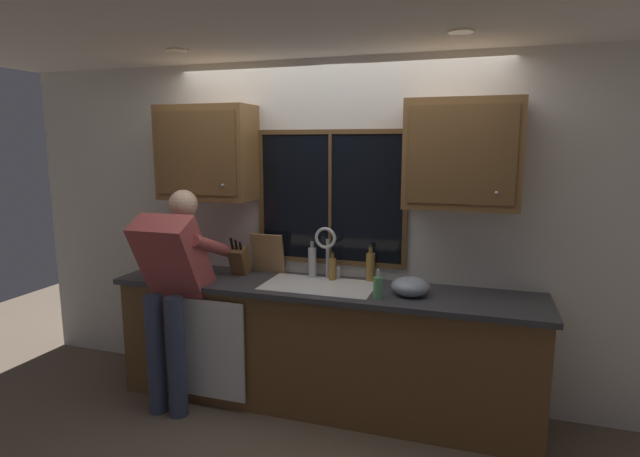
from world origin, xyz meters
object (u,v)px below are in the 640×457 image
object	(u,v)px
cutting_board	(268,253)
knife_block	(240,261)
person_standing	(172,279)
soap_dispenser	(378,287)
bottle_tall_clear	(370,266)
mixing_bowl	(410,286)
bottle_amber_small	(312,262)
bottle_green_glass	(332,268)

from	to	relation	value
cutting_board	knife_block	bearing A→B (deg)	-148.52
person_standing	cutting_board	world-z (taller)	person_standing
soap_dispenser	bottle_tall_clear	bearing A→B (deg)	108.57
bottle_tall_clear	knife_block	bearing A→B (deg)	-172.35
mixing_bowl	soap_dispenser	size ratio (longest dim) A/B	1.30
bottle_amber_small	bottle_green_glass	bearing A→B (deg)	-8.59
person_standing	bottle_tall_clear	bearing A→B (deg)	23.50
soap_dispenser	bottle_amber_small	world-z (taller)	bottle_amber_small
soap_dispenser	bottle_green_glass	world-z (taller)	bottle_green_glass
soap_dispenser	bottle_amber_small	distance (m)	0.69
bottle_tall_clear	bottle_amber_small	size ratio (longest dim) A/B	0.92
bottle_green_glass	bottle_amber_small	xyz separation A→B (m)	(-0.17, 0.03, 0.03)
mixing_bowl	bottle_amber_small	size ratio (longest dim) A/B	0.88
knife_block	cutting_board	size ratio (longest dim) A/B	1.00
mixing_bowl	soap_dispenser	world-z (taller)	soap_dispenser
knife_block	cutting_board	distance (m)	0.23
mixing_bowl	bottle_green_glass	world-z (taller)	bottle_green_glass
person_standing	bottle_tall_clear	world-z (taller)	person_standing
cutting_board	mixing_bowl	distance (m)	1.18
person_standing	bottle_tall_clear	xyz separation A→B (m)	(1.32, 0.58, 0.06)
cutting_board	mixing_bowl	bearing A→B (deg)	-12.07
bottle_green_glass	mixing_bowl	bearing A→B (deg)	-18.42
soap_dispenser	bottle_amber_small	xyz separation A→B (m)	(-0.58, 0.37, 0.05)
cutting_board	bottle_amber_small	world-z (taller)	cutting_board
knife_block	mixing_bowl	bearing A→B (deg)	-5.61
knife_block	bottle_tall_clear	size ratio (longest dim) A/B	1.18
cutting_board	bottle_tall_clear	xyz separation A→B (m)	(0.82, 0.02, -0.04)
person_standing	knife_block	world-z (taller)	person_standing
bottle_amber_small	cutting_board	bearing A→B (deg)	177.21
cutting_board	bottle_tall_clear	bearing A→B (deg)	1.42
mixing_bowl	bottle_tall_clear	size ratio (longest dim) A/B	0.96
person_standing	bottle_green_glass	bearing A→B (deg)	26.03
cutting_board	mixing_bowl	size ratio (longest dim) A/B	1.23
soap_dispenser	bottle_green_glass	size ratio (longest dim) A/B	0.92
bottle_green_glass	bottle_tall_clear	size ratio (longest dim) A/B	0.80
soap_dispenser	bottle_tall_clear	size ratio (longest dim) A/B	0.74
knife_block	soap_dispenser	world-z (taller)	knife_block
knife_block	bottle_green_glass	size ratio (longest dim) A/B	1.48
mixing_bowl	bottle_amber_small	distance (m)	0.81
knife_block	cutting_board	xyz separation A→B (m)	(0.19, 0.12, 0.05)
cutting_board	soap_dispenser	size ratio (longest dim) A/B	1.60
soap_dispenser	bottle_green_glass	distance (m)	0.54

